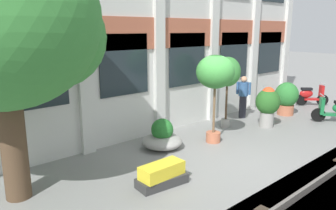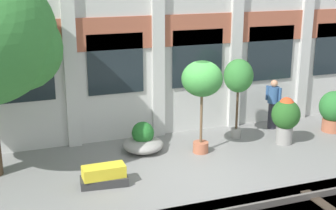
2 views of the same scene
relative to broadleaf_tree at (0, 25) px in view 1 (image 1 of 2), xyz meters
name	(u,v)px [view 1 (image 1 of 2)]	position (x,y,z in m)	size (l,w,h in m)	color
ground_plane	(226,157)	(4.68, -1.41, -3.28)	(80.00, 80.00, 0.00)	gray
broadleaf_tree	(0,25)	(0.00, 0.00, 0.00)	(3.69, 3.52, 4.99)	#4C3826
potted_plant_wide_bowl	(162,138)	(3.87, 0.17, -2.97)	(1.11, 1.11, 0.84)	gray
potted_plant_glazed_jar	(268,103)	(7.83, -0.62, -2.47)	(0.80, 0.80, 1.36)	gray
potted_plant_square_trough	(162,175)	(2.41, -1.49, -3.05)	(1.13, 0.59, 0.48)	#333333
potted_plant_terracotta_small	(228,74)	(6.77, 0.28, -1.47)	(0.85, 0.85, 2.35)	gray
potted_plant_tall_urn	(215,75)	(5.32, -0.42, -1.31)	(1.08, 1.08, 2.53)	#B76647
potted_plant_fluted_column	(286,97)	(9.80, -0.22, -2.59)	(0.87, 0.87, 1.26)	#B76647
scooter_near_curb	(311,95)	(12.05, -0.14, -2.84)	(1.07, 1.00, 0.98)	black
scooter_second_parked	(334,110)	(10.09, -1.90, -2.84)	(0.95, 1.12, 0.98)	black
resident_by_doorway	(243,96)	(8.20, 0.63, -2.45)	(0.34, 0.48, 1.55)	#282833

